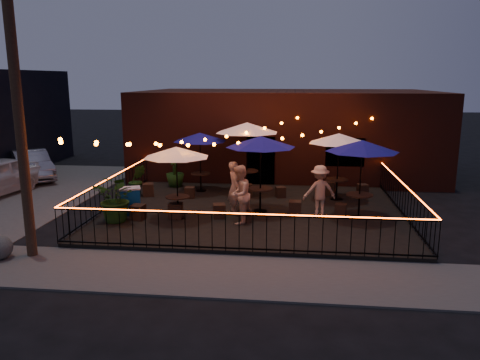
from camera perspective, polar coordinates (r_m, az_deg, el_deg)
The scene contains 35 objects.
ground at distance 14.31m, azimuth 0.81°, elevation -6.40°, with size 110.00×110.00×0.00m, color black.
patio at distance 16.19m, azimuth 1.51°, elevation -3.89°, with size 10.00×8.00×0.15m, color black.
sidewalk at distance 11.29m, azimuth -0.85°, elevation -11.53°, with size 18.00×2.50×0.05m, color #494643.
brick_building at distance 23.63m, azimuth 5.67°, elevation 5.93°, with size 14.00×8.00×4.00m.
utility_pole at distance 12.82m, azimuth -25.50°, elevation 8.50°, with size 0.26×0.26×8.00m, color #382317.
fence_front at distance 12.21m, azimuth -0.11°, elevation -6.43°, with size 10.00×0.04×1.04m.
fence_left at distance 17.19m, azimuth -15.33°, elevation -1.35°, with size 0.04×8.00×1.04m.
fence_right at distance 16.40m, azimuth 19.22°, elevation -2.25°, with size 0.04×8.00×1.04m.
festoon_lights at distance 15.51m, azimuth -2.26°, elevation 4.62°, with size 10.02×8.72×1.32m.
cafe_table_0 at distance 14.87m, azimuth -7.77°, elevation 3.27°, with size 2.62×2.62×2.34m.
cafe_table_1 at distance 18.54m, azimuth -4.90°, elevation 5.14°, with size 2.77×2.77×2.35m.
cafe_table_2 at distance 15.52m, azimuth 2.54°, elevation 4.56°, with size 2.75×2.75×2.57m.
cafe_table_3 at distance 18.33m, azimuth 0.86°, elevation 6.29°, with size 3.25×3.25×2.76m.
cafe_table_4 at distance 15.23m, azimuth 14.68°, elevation 3.90°, with size 2.32×2.32×2.54m.
cafe_table_5 at distance 17.50m, azimuth 11.97°, elevation 4.88°, with size 2.77×2.77×2.48m.
bistro_chair_0 at distance 15.36m, azimuth -12.33°, elevation -3.85°, with size 0.41×0.41×0.48m, color black.
bistro_chair_1 at distance 15.29m, azimuth -7.85°, elevation -3.72°, with size 0.42×0.42×0.50m, color black.
bistro_chair_2 at distance 18.33m, azimuth -11.14°, elevation -1.17°, with size 0.41×0.41×0.49m, color black.
bistro_chair_3 at distance 17.79m, azimuth -6.15°, elevation -1.53°, with size 0.35×0.35×0.42m, color black.
bistro_chair_4 at distance 15.21m, azimuth -2.56°, elevation -3.78°, with size 0.39×0.39×0.46m, color black.
bistro_chair_5 at distance 14.81m, azimuth 0.74°, elevation -4.32°, with size 0.34×0.34×0.41m, color black.
bistro_chair_6 at distance 17.92m, azimuth 0.83°, elevation -1.27°, with size 0.40×0.40×0.48m, color black.
bistro_chair_7 at distance 17.85m, azimuth 4.96°, elevation -1.48°, with size 0.35×0.35×0.41m, color black.
bistro_chair_8 at distance 15.61m, azimuth 6.72°, elevation -3.41°, with size 0.40×0.40×0.47m, color black.
bistro_chair_9 at distance 15.67m, azimuth 12.15°, elevation -3.64°, with size 0.36×0.36×0.42m, color black.
bistro_chair_10 at distance 18.52m, azimuth 10.86°, elevation -0.98°, with size 0.44×0.44×0.52m, color black.
bistro_chair_11 at distance 18.72m, azimuth 14.72°, elevation -1.15°, with size 0.36×0.36×0.43m, color black.
patron_a at distance 15.56m, azimuth -0.69°, elevation -0.92°, with size 0.64×0.42×1.76m, color #D8B78E.
patron_b at distance 14.45m, azimuth -0.09°, elevation -1.79°, with size 0.89×0.70×1.84m, color tan.
patron_c at distance 15.52m, azimuth 9.68°, elevation -1.29°, with size 1.09×0.62×1.68m, color tan.
potted_shrub_a at distance 15.16m, azimuth -14.77°, elevation -2.16°, with size 1.37×1.19×1.52m, color #0C340C.
potted_shrub_b at distance 18.43m, azimuth -12.44°, elevation -0.02°, with size 0.66×0.53×1.20m, color #1F3E13.
potted_shrub_c at distance 19.69m, azimuth -7.94°, elevation 1.15°, with size 0.76×0.76×1.35m, color #143612.
cooler at distance 15.95m, azimuth -13.24°, elevation -2.47°, with size 0.82×0.71×0.91m.
car_silver at distance 23.65m, azimuth -24.08°, elevation 1.68°, with size 1.42×4.07×1.34m, color #A2A1A9.
Camera 1 is at (1.32, -13.49, 4.58)m, focal length 35.00 mm.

